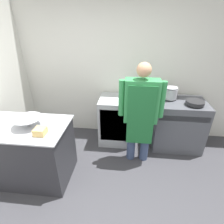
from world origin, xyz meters
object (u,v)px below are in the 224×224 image
(plastic_tub, at_px, (40,131))
(saute_pan, at_px, (195,102))
(fridge_unit, at_px, (116,120))
(stove, at_px, (177,124))
(person_cook, at_px, (141,110))
(stock_pot, at_px, (170,92))
(mixing_bowl, at_px, (28,122))

(plastic_tub, xyz_separation_m, saute_pan, (2.16, 1.08, 0.01))
(fridge_unit, bearing_deg, stove, -1.98)
(person_cook, height_order, stock_pot, person_cook)
(plastic_tub, bearing_deg, stock_pot, 35.95)
(mixing_bowl, bearing_deg, fridge_unit, 44.24)
(fridge_unit, distance_m, plastic_tub, 1.57)
(mixing_bowl, relative_size, plastic_tub, 2.71)
(plastic_tub, xyz_separation_m, stock_pot, (1.79, 1.30, 0.10))
(mixing_bowl, bearing_deg, stock_pot, 29.08)
(stove, height_order, fridge_unit, stove)
(stove, xyz_separation_m, saute_pan, (0.18, -0.11, 0.50))
(fridge_unit, bearing_deg, plastic_tub, -124.50)
(mixing_bowl, height_order, stock_pot, stock_pot)
(plastic_tub, bearing_deg, mixing_bowl, 146.05)
(fridge_unit, relative_size, saute_pan, 3.03)
(stove, xyz_separation_m, plastic_tub, (-1.99, -1.19, 0.49))
(person_cook, distance_m, mixing_bowl, 1.60)
(stove, relative_size, saute_pan, 3.11)
(stove, distance_m, saute_pan, 0.54)
(stove, bearing_deg, saute_pan, -31.88)
(stove, relative_size, mixing_bowl, 2.47)
(plastic_tub, bearing_deg, person_cook, 29.19)
(person_cook, bearing_deg, mixing_bowl, -160.36)
(person_cook, bearing_deg, saute_pan, 22.46)
(plastic_tub, bearing_deg, stove, 30.83)
(stove, height_order, stock_pot, stock_pot)
(plastic_tub, bearing_deg, saute_pan, 26.46)
(mixing_bowl, distance_m, stock_pot, 2.33)
(stove, distance_m, fridge_unit, 1.15)
(person_cook, distance_m, plastic_tub, 1.44)
(person_cook, height_order, plastic_tub, person_cook)
(plastic_tub, relative_size, stock_pot, 0.55)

